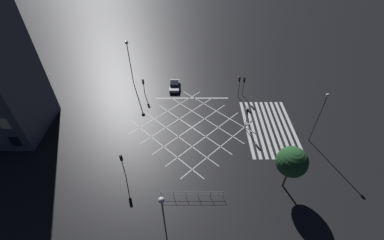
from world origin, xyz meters
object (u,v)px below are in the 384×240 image
(traffic_light_median_south, at_px, (247,115))
(street_lamp_far, at_px, (128,52))
(traffic_light_ne_main, at_px, (143,84))
(street_lamp_east, at_px, (321,111))
(street_lamp_west, at_px, (164,217))
(waiting_car, at_px, (174,85))
(traffic_light_nw_main, at_px, (122,161))
(traffic_light_se_cross, at_px, (239,83))
(street_tree_near, at_px, (292,162))
(traffic_light_se_main, at_px, (244,83))

(traffic_light_median_south, relative_size, street_lamp_far, 0.46)
(traffic_light_ne_main, relative_size, street_lamp_east, 0.39)
(street_lamp_east, relative_size, street_lamp_far, 0.99)
(street_lamp_west, bearing_deg, traffic_light_median_south, -30.53)
(street_lamp_west, relative_size, waiting_car, 2.38)
(traffic_light_median_south, height_order, street_lamp_far, street_lamp_far)
(street_lamp_west, distance_m, street_lamp_far, 33.16)
(traffic_light_nw_main, xyz_separation_m, traffic_light_median_south, (9.07, -17.22, 0.05))
(street_lamp_east, relative_size, street_lamp_west, 0.90)
(traffic_light_se_cross, distance_m, street_tree_near, 19.81)
(traffic_light_ne_main, distance_m, waiting_car, 6.21)
(traffic_light_se_cross, distance_m, street_lamp_far, 20.86)
(traffic_light_ne_main, bearing_deg, street_lamp_west, 12.65)
(street_lamp_east, bearing_deg, street_tree_near, 142.78)
(traffic_light_se_main, distance_m, street_tree_near, 20.11)
(traffic_light_ne_main, relative_size, street_lamp_west, 0.35)
(street_tree_near, bearing_deg, street_lamp_east, -37.22)
(street_lamp_far, bearing_deg, traffic_light_nw_main, -172.97)
(traffic_light_se_main, distance_m, street_lamp_west, 30.41)
(traffic_light_median_south, xyz_separation_m, waiting_car, (11.64, 11.74, -2.32))
(traffic_light_median_south, distance_m, street_lamp_west, 21.85)
(street_lamp_east, distance_m, street_lamp_west, 25.81)
(traffic_light_median_south, distance_m, street_lamp_far, 24.33)
(street_lamp_far, bearing_deg, traffic_light_se_main, -101.35)
(traffic_light_ne_main, distance_m, street_lamp_far, 6.50)
(traffic_light_median_south, relative_size, street_lamp_east, 0.47)
(traffic_light_nw_main, xyz_separation_m, traffic_light_ne_main, (18.35, -0.04, -0.43))
(traffic_light_ne_main, height_order, street_lamp_far, street_lamp_far)
(street_lamp_far, relative_size, street_tree_near, 1.33)
(traffic_light_se_cross, bearing_deg, street_lamp_east, 129.37)
(street_lamp_far, height_order, street_tree_near, street_lamp_far)
(street_lamp_far, bearing_deg, traffic_light_median_south, -123.75)
(traffic_light_se_cross, relative_size, street_tree_near, 0.65)
(street_tree_near, bearing_deg, street_lamp_west, 118.86)
(traffic_light_nw_main, xyz_separation_m, traffic_light_se_main, (18.22, -18.23, -0.11))
(street_lamp_west, relative_size, street_lamp_far, 1.10)
(traffic_light_se_cross, xyz_separation_m, traffic_light_se_main, (0.41, -0.97, -0.31))
(traffic_light_ne_main, height_order, traffic_light_se_main, traffic_light_se_main)
(traffic_light_se_cross, height_order, traffic_light_se_main, traffic_light_se_cross)
(traffic_light_median_south, distance_m, traffic_light_se_main, 9.20)
(traffic_light_ne_main, relative_size, street_tree_near, 0.51)
(street_tree_near, height_order, waiting_car, street_tree_near)
(traffic_light_median_south, bearing_deg, street_lamp_east, 164.28)
(street_lamp_east, xyz_separation_m, street_tree_near, (-8.11, 6.16, -1.07))
(traffic_light_ne_main, distance_m, street_lamp_west, 28.82)
(traffic_light_ne_main, bearing_deg, street_lamp_far, -145.47)
(traffic_light_median_south, height_order, waiting_car, traffic_light_median_south)
(traffic_light_nw_main, height_order, traffic_light_se_main, traffic_light_nw_main)
(traffic_light_se_main, distance_m, waiting_car, 13.17)
(traffic_light_se_cross, relative_size, street_lamp_far, 0.49)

